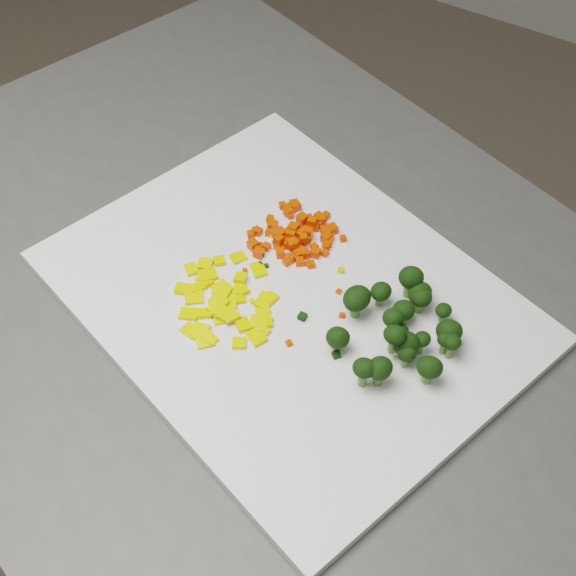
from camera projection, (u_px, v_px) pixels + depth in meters
The scene contains 155 objects.
ground at pixel (265, 525), 1.66m from camera, with size 4.00×4.00×0.00m, color #746252.
counter_block at pixel (270, 473), 1.25m from camera, with size 1.06×0.74×0.90m, color #464643.
cutting_board at pixel (288, 297), 0.88m from camera, with size 0.49×0.38×0.01m, color white.
carrot_pile at pixel (296, 230), 0.92m from camera, with size 0.11×0.11×0.03m, color #E93002, non-canonical shape.
pepper_pile at pixel (227, 294), 0.87m from camera, with size 0.13×0.13×0.02m, color yellow, non-canonical shape.
broccoli_pile at pixel (391, 322), 0.82m from camera, with size 0.13×0.13×0.06m, color black, non-canonical shape.
carrot_cube_0 at pixel (291, 234), 0.92m from camera, with size 0.01×0.01×0.01m, color #E93002.
carrot_cube_1 at pixel (325, 247), 0.92m from camera, with size 0.01×0.01×0.01m, color #E93002.
carrot_cube_2 at pixel (295, 206), 0.96m from camera, with size 0.01×0.01×0.01m, color #E93002.
carrot_cube_3 at pixel (273, 233), 0.93m from camera, with size 0.01×0.01×0.01m, color #E93002.
carrot_cube_4 at pixel (273, 226), 0.94m from camera, with size 0.01×0.01×0.01m, color #E93002.
carrot_cube_5 at pixel (289, 244), 0.92m from camera, with size 0.01×0.01×0.01m, color #E93002.
carrot_cube_6 at pixel (312, 222), 0.93m from camera, with size 0.01×0.01×0.01m, color #E93002.
carrot_cube_7 at pixel (295, 243), 0.91m from camera, with size 0.01×0.01×0.01m, color #E93002.
carrot_cube_8 at pixel (282, 205), 0.96m from camera, with size 0.01×0.01×0.01m, color #E93002.
carrot_cube_9 at pixel (292, 234), 0.93m from camera, with size 0.01×0.01×0.01m, color #E93002.
carrot_cube_10 at pixel (307, 254), 0.91m from camera, with size 0.01×0.01×0.01m, color #E93002.
carrot_cube_11 at pixel (291, 216), 0.95m from camera, with size 0.01×0.01×0.01m, color #E93002.
carrot_cube_12 at pixel (302, 219), 0.93m from camera, with size 0.01×0.01×0.01m, color #E93002.
carrot_cube_13 at pixel (309, 232), 0.92m from camera, with size 0.01×0.01×0.01m, color #E93002.
carrot_cube_14 at pixel (294, 204), 0.96m from camera, with size 0.01×0.01×0.01m, color #E93002.
carrot_cube_15 at pixel (300, 262), 0.90m from camera, with size 0.01×0.01×0.01m, color #E93002.
carrot_cube_16 at pixel (281, 233), 0.92m from camera, with size 0.01×0.01×0.01m, color #E93002.
carrot_cube_17 at pixel (290, 258), 0.90m from camera, with size 0.01×0.01×0.01m, color #E93002.
carrot_cube_18 at pixel (304, 223), 0.94m from camera, with size 0.01×0.01×0.01m, color #E93002.
carrot_cube_19 at pixel (288, 232), 0.92m from camera, with size 0.01×0.01×0.01m, color #E93002.
carrot_cube_20 at pixel (287, 208), 0.95m from camera, with size 0.01×0.01×0.01m, color #E93002.
carrot_cube_21 at pixel (311, 264), 0.90m from camera, with size 0.01×0.01×0.01m, color #E93002.
carrot_cube_22 at pixel (295, 256), 0.91m from camera, with size 0.01×0.01×0.01m, color #E93002.
carrot_cube_23 at pixel (326, 238), 0.92m from camera, with size 0.01×0.01×0.01m, color #E93002.
carrot_cube_24 at pixel (315, 227), 0.94m from camera, with size 0.01×0.01×0.01m, color #E93002.
carrot_cube_25 at pixel (293, 228), 0.92m from camera, with size 0.01×0.01×0.01m, color #E93002.
carrot_cube_26 at pixel (304, 230), 0.92m from camera, with size 0.01×0.01×0.01m, color #E93002.
carrot_cube_27 at pixel (253, 245), 0.92m from camera, with size 0.01×0.01×0.01m, color #E93002.
carrot_cube_28 at pixel (306, 240), 0.92m from camera, with size 0.01×0.01×0.01m, color #E93002.
carrot_cube_29 at pixel (310, 227), 0.94m from camera, with size 0.01×0.01×0.01m, color #E93002.
carrot_cube_30 at pixel (319, 216), 0.95m from camera, with size 0.01×0.01×0.01m, color #E93002.
carrot_cube_31 at pixel (266, 247), 0.92m from camera, with size 0.01×0.01×0.01m, color #E93002.
carrot_cube_32 at pixel (287, 262), 0.90m from camera, with size 0.01×0.01×0.01m, color #E93002.
carrot_cube_33 at pixel (288, 239), 0.92m from camera, with size 0.01×0.01×0.01m, color #E93002.
carrot_cube_34 at pixel (303, 238), 0.91m from camera, with size 0.01×0.01×0.01m, color #E93002.
carrot_cube_35 at pixel (299, 254), 0.91m from camera, with size 0.01×0.01×0.01m, color #E93002.
carrot_cube_36 at pixel (251, 234), 0.93m from camera, with size 0.01×0.01×0.01m, color #E93002.
carrot_cube_37 at pixel (280, 253), 0.91m from camera, with size 0.01×0.01×0.01m, color #E93002.
carrot_cube_38 at pixel (315, 253), 0.91m from camera, with size 0.01×0.01×0.01m, color #E93002.
carrot_cube_39 at pixel (314, 247), 0.92m from camera, with size 0.01×0.01×0.01m, color #E93002.
carrot_cube_40 at pixel (302, 253), 0.91m from camera, with size 0.01×0.01×0.01m, color #E93002.
carrot_cube_41 at pixel (325, 253), 0.91m from camera, with size 0.01×0.01×0.01m, color #E93002.
carrot_cube_42 at pixel (343, 238), 0.93m from camera, with size 0.01×0.01×0.01m, color #E93002.
carrot_cube_43 at pixel (308, 264), 0.90m from camera, with size 0.01×0.01×0.01m, color #E93002.
carrot_cube_44 at pixel (307, 231), 0.93m from camera, with size 0.01×0.01×0.01m, color #E93002.
carrot_cube_45 at pixel (278, 247), 0.92m from camera, with size 0.01×0.01×0.01m, color #E93002.
carrot_cube_46 at pixel (279, 240), 0.91m from camera, with size 0.01×0.01×0.01m, color #E93002.
carrot_cube_47 at pixel (288, 213), 0.95m from camera, with size 0.01×0.01×0.01m, color #E93002.
carrot_cube_48 at pixel (321, 220), 0.94m from camera, with size 0.01×0.01×0.01m, color #E93002.
carrot_cube_49 at pixel (328, 243), 0.92m from camera, with size 0.01×0.01×0.01m, color #E93002.
carrot_cube_50 at pixel (259, 253), 0.91m from camera, with size 0.01×0.01×0.01m, color #E93002.
carrot_cube_51 at pixel (296, 227), 0.92m from camera, with size 0.01×0.01×0.01m, color #E93002.
carrot_cube_52 at pixel (277, 243), 0.92m from camera, with size 0.01×0.01×0.01m, color #E93002.
carrot_cube_53 at pixel (332, 229), 0.93m from camera, with size 0.01×0.01×0.01m, color #E93002.
carrot_cube_54 at pixel (299, 233), 0.92m from camera, with size 0.01×0.01×0.01m, color #E93002.
carrot_cube_55 at pixel (256, 231), 0.93m from camera, with size 0.01×0.01×0.01m, color #E93002.
carrot_cube_56 at pixel (326, 233), 0.93m from camera, with size 0.01×0.01×0.01m, color #E93002.
carrot_cube_57 at pixel (311, 225), 0.94m from camera, with size 0.01×0.01×0.01m, color #E93002.
carrot_cube_58 at pixel (309, 218), 0.95m from camera, with size 0.01×0.01×0.01m, color #E93002.
carrot_cube_59 at pixel (270, 219), 0.94m from camera, with size 0.01×0.01×0.01m, color #E93002.
carrot_cube_60 at pixel (269, 233), 0.93m from camera, with size 0.01×0.01×0.01m, color #E93002.
carrot_cube_61 at pixel (306, 222), 0.94m from camera, with size 0.01×0.01×0.01m, color #E93002.
carrot_cube_62 at pixel (289, 212), 0.95m from camera, with size 0.01×0.01×0.01m, color #E93002.
carrot_cube_63 at pixel (326, 216), 0.95m from camera, with size 0.01×0.01×0.01m, color #E93002.
carrot_cube_64 at pixel (297, 241), 0.92m from camera, with size 0.01×0.01×0.01m, color #E93002.
carrot_cube_65 at pixel (323, 230), 0.93m from camera, with size 0.01×0.01×0.01m, color #E93002.
carrot_cube_66 at pixel (318, 224), 0.94m from camera, with size 0.01×0.01×0.01m, color #E93002.
carrot_cube_67 at pixel (330, 238), 0.93m from camera, with size 0.01×0.01×0.01m, color #E93002.
carrot_cube_68 at pixel (280, 254), 0.91m from camera, with size 0.01×0.01×0.01m, color #E93002.
carrot_cube_69 at pixel (291, 238), 0.92m from camera, with size 0.01×0.01×0.01m, color #E93002.
carrot_cube_70 at pixel (292, 244), 0.91m from camera, with size 0.01×0.01×0.01m, color #E93002.
carrot_cube_71 at pixel (305, 254), 0.91m from camera, with size 0.01×0.01×0.01m, color #E93002.
carrot_cube_72 at pixel (258, 231), 0.93m from camera, with size 0.01×0.01×0.01m, color #E93002.
pepper_chunk_0 at pixel (205, 281), 0.89m from camera, with size 0.01×0.02×0.00m, color yellow.
pepper_chunk_1 at pixel (239, 290), 0.88m from camera, with size 0.01×0.01×0.01m, color yellow.
pepper_chunk_2 at pixel (216, 309), 0.86m from camera, with size 0.02×0.01×0.00m, color yellow.
pepper_chunk_3 at pixel (262, 318), 0.85m from camera, with size 0.02×0.01×0.00m, color yellow.
pepper_chunk_4 at pixel (205, 340), 0.84m from camera, with size 0.02×0.02×0.00m, color yellow.
pepper_chunk_5 at pixel (191, 269), 0.90m from camera, with size 0.02×0.01×0.01m, color yellow.
pepper_chunk_6 at pixel (260, 333), 0.84m from camera, with size 0.01×0.02×0.00m, color yellow.
pepper_chunk_7 at pixel (224, 314), 0.85m from camera, with size 0.02×0.02×0.00m, color yellow.
pepper_chunk_8 at pixel (256, 337), 0.84m from camera, with size 0.02×0.02×0.00m, color yellow.
pepper_chunk_9 at pixel (183, 289), 0.88m from camera, with size 0.01×0.02×0.01m, color yellow.
pepper_chunk_10 at pixel (200, 331), 0.84m from camera, with size 0.02×0.02×0.01m, color yellow.
pepper_chunk_11 at pixel (239, 343), 0.83m from camera, with size 0.01×0.01×0.00m, color yellow.
pepper_chunk_12 at pixel (264, 301), 0.87m from camera, with size 0.02×0.02×0.00m, color yellow.
pepper_chunk_13 at pixel (270, 298), 0.87m from camera, with size 0.01×0.02×0.00m, color yellow.
pepper_chunk_14 at pixel (230, 314), 0.85m from camera, with size 0.02×0.02×0.00m, color yellow.
pepper_chunk_15 at pixel (207, 275), 0.89m from camera, with size 0.02×0.02×0.01m, color yellow.
pepper_chunk_16 at pixel (240, 278), 0.88m from camera, with size 0.01×0.01×0.01m, color yellow.
pepper_chunk_17 at pixel (204, 313), 0.86m from camera, with size 0.01×0.01×0.00m, color yellow.
pepper_chunk_18 at pixel (240, 297), 0.87m from camera, with size 0.02×0.01×0.00m, color yellow.
pepper_chunk_19 at pixel (221, 294), 0.88m from camera, with size 0.01×0.02×0.00m, color yellow.
pepper_chunk_20 at pixel (262, 325), 0.85m from camera, with size 0.02×0.01×0.01m, color yellow.
pepper_chunk_21 at pixel (209, 338), 0.84m from camera, with size 0.02×0.01×0.00m, color yellow.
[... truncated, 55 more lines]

